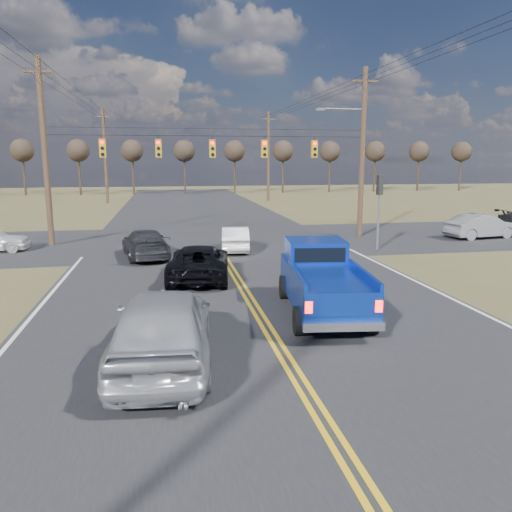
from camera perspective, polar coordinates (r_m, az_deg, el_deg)
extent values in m
plane|color=brown|center=(12.13, 3.44, -11.76)|extent=(160.00, 160.00, 0.00)
cube|color=#28282B|center=(21.55, -2.82, -1.61)|extent=(14.00, 120.00, 0.02)
cube|color=#28282B|center=(29.37, -4.84, 1.73)|extent=(120.00, 12.00, 0.02)
cylinder|color=#473323|center=(29.55, -22.98, 10.71)|extent=(0.32, 0.32, 10.00)
cube|color=#473323|center=(29.90, -23.61, 18.77)|extent=(1.60, 0.12, 0.12)
cylinder|color=#473323|center=(31.14, 12.06, 11.30)|extent=(0.32, 0.32, 10.00)
cube|color=#473323|center=(31.47, 12.38, 18.96)|extent=(1.60, 0.12, 0.12)
cylinder|color=black|center=(29.02, -5.04, 13.51)|extent=(18.00, 0.02, 0.02)
cylinder|color=black|center=(29.04, -5.05, 14.30)|extent=(18.00, 0.02, 0.02)
cube|color=#B28C14|center=(29.07, -17.13, 11.69)|extent=(0.34, 0.24, 1.00)
cylinder|color=#FF0C05|center=(28.93, -17.20, 12.35)|extent=(0.20, 0.06, 0.20)
cylinder|color=black|center=(28.93, -17.16, 11.70)|extent=(0.20, 0.06, 0.20)
cylinder|color=black|center=(28.92, -17.12, 11.04)|extent=(0.20, 0.06, 0.20)
cube|color=black|center=(28.91, -17.22, 12.57)|extent=(0.24, 0.14, 0.03)
cube|color=#B28C14|center=(28.88, -11.08, 11.97)|extent=(0.34, 0.24, 1.00)
cylinder|color=#FF0C05|center=(28.75, -11.11, 12.64)|extent=(0.20, 0.06, 0.20)
cylinder|color=black|center=(28.74, -11.09, 11.98)|extent=(0.20, 0.06, 0.20)
cylinder|color=black|center=(28.73, -11.06, 11.32)|extent=(0.20, 0.06, 0.20)
cube|color=black|center=(28.72, -11.12, 12.86)|extent=(0.24, 0.14, 0.03)
cube|color=#B28C14|center=(29.00, -5.01, 12.13)|extent=(0.34, 0.24, 1.00)
cylinder|color=#FF0C05|center=(28.87, -5.00, 12.79)|extent=(0.20, 0.06, 0.20)
cylinder|color=black|center=(28.86, -4.99, 12.13)|extent=(0.20, 0.06, 0.20)
cylinder|color=black|center=(28.85, -4.98, 11.48)|extent=(0.20, 0.06, 0.20)
cube|color=black|center=(28.84, -5.00, 13.01)|extent=(0.24, 0.14, 0.03)
cube|color=#B28C14|center=(29.43, 0.95, 12.15)|extent=(0.34, 0.24, 1.00)
cylinder|color=#FF0C05|center=(29.30, 1.00, 12.80)|extent=(0.20, 0.06, 0.20)
cylinder|color=black|center=(29.29, 1.00, 12.15)|extent=(0.20, 0.06, 0.20)
cylinder|color=black|center=(29.29, 1.00, 11.51)|extent=(0.20, 0.06, 0.20)
cube|color=black|center=(29.27, 1.02, 13.02)|extent=(0.24, 0.14, 0.03)
cube|color=#B28C14|center=(30.15, 6.68, 12.05)|extent=(0.34, 0.24, 1.00)
cylinder|color=#FF0C05|center=(30.03, 6.77, 12.68)|extent=(0.20, 0.06, 0.20)
cylinder|color=black|center=(30.02, 6.75, 12.05)|extent=(0.20, 0.06, 0.20)
cylinder|color=black|center=(30.01, 6.74, 11.42)|extent=(0.20, 0.06, 0.20)
cube|color=black|center=(30.00, 6.79, 12.89)|extent=(0.24, 0.14, 0.03)
cylinder|color=slate|center=(26.86, 13.80, 4.04)|extent=(0.12, 0.12, 3.20)
cube|color=black|center=(26.72, 13.97, 7.88)|extent=(0.24, 0.34, 1.00)
cylinder|color=slate|center=(30.78, 9.74, 16.23)|extent=(2.80, 0.10, 0.10)
cube|color=slate|center=(30.37, 7.34, 16.28)|extent=(0.55, 0.22, 0.14)
cylinder|color=#473323|center=(57.22, -16.86, 10.80)|extent=(0.32, 0.32, 10.00)
cube|color=#473323|center=(57.40, -17.09, 14.99)|extent=(1.60, 0.12, 0.12)
cylinder|color=#473323|center=(58.06, 1.43, 11.25)|extent=(0.32, 0.32, 10.00)
cube|color=#473323|center=(58.23, 1.45, 15.39)|extent=(1.60, 0.12, 0.12)
cylinder|color=black|center=(29.11, -25.51, 19.06)|extent=(0.02, 58.00, 0.02)
cylinder|color=black|center=(28.95, -24.09, 19.22)|extent=(0.02, 58.00, 0.02)
cylinder|color=black|center=(28.80, -22.66, 19.37)|extent=(0.02, 58.00, 0.02)
cylinder|color=black|center=(30.31, 11.85, 19.49)|extent=(0.02, 58.00, 0.02)
cylinder|color=black|center=(30.57, 13.14, 19.36)|extent=(0.02, 58.00, 0.02)
cylinder|color=black|center=(30.84, 14.41, 19.23)|extent=(0.02, 58.00, 0.02)
cylinder|color=#33261C|center=(73.22, -24.98, 8.42)|extent=(0.28, 0.28, 5.50)
sphere|color=#2D231C|center=(73.21, -25.18, 10.88)|extent=(3.00, 3.00, 3.00)
cylinder|color=#33261C|center=(71.79, -19.51, 8.78)|extent=(0.28, 0.28, 5.50)
sphere|color=#2D231C|center=(71.78, -19.68, 11.29)|extent=(3.00, 3.00, 3.00)
cylinder|color=#33261C|center=(71.03, -13.87, 9.07)|extent=(0.28, 0.28, 5.50)
sphere|color=#2D231C|center=(71.01, -13.98, 11.61)|extent=(3.00, 3.00, 3.00)
cylinder|color=#33261C|center=(70.95, -8.15, 9.27)|extent=(0.28, 0.28, 5.50)
sphere|color=#2D231C|center=(70.93, -8.22, 11.82)|extent=(3.00, 3.00, 3.00)
cylinder|color=#33261C|center=(71.55, -2.46, 9.38)|extent=(0.28, 0.28, 5.50)
sphere|color=#2D231C|center=(71.54, -2.48, 11.91)|extent=(3.00, 3.00, 3.00)
cylinder|color=#33261C|center=(72.83, 3.08, 9.41)|extent=(0.28, 0.28, 5.50)
sphere|color=#2D231C|center=(72.82, 3.10, 11.88)|extent=(3.00, 3.00, 3.00)
cylinder|color=#33261C|center=(74.75, 8.38, 9.35)|extent=(0.28, 0.28, 5.50)
sphere|color=#2D231C|center=(74.73, 8.45, 11.76)|extent=(3.00, 3.00, 3.00)
cylinder|color=#33261C|center=(77.25, 13.37, 9.22)|extent=(0.28, 0.28, 5.50)
sphere|color=#2D231C|center=(77.23, 13.48, 11.55)|extent=(3.00, 3.00, 3.00)
cylinder|color=#33261C|center=(80.29, 18.02, 9.04)|extent=(0.28, 0.28, 5.50)
sphere|color=#2D231C|center=(80.27, 18.15, 11.28)|extent=(3.00, 3.00, 3.00)
cylinder|color=#33261C|center=(83.80, 22.29, 8.82)|extent=(0.28, 0.28, 5.50)
sphere|color=#2D231C|center=(83.79, 22.45, 10.97)|extent=(3.00, 3.00, 3.00)
cylinder|color=black|center=(13.62, 5.06, -7.39)|extent=(0.42, 0.84, 0.81)
cylinder|color=black|center=(14.02, 12.91, -7.10)|extent=(0.42, 0.84, 0.81)
cylinder|color=black|center=(17.08, 3.31, -3.57)|extent=(0.42, 0.84, 0.81)
cylinder|color=black|center=(17.40, 9.61, -3.43)|extent=(0.42, 0.84, 0.81)
cube|color=#0F33A9|center=(15.36, 7.67, -3.37)|extent=(2.66, 5.66, 1.01)
cube|color=#0F33A9|center=(16.59, 6.79, 0.66)|extent=(2.06, 1.93, 0.73)
cube|color=black|center=(15.78, 7.32, 0.11)|extent=(1.61, 0.26, 0.45)
cube|color=#0F33A9|center=(14.04, 4.69, -2.11)|extent=(0.50, 3.32, 0.20)
cube|color=#0F33A9|center=(14.43, 12.27, -1.97)|extent=(0.50, 3.32, 0.20)
cube|color=#0F33A9|center=(12.75, 9.99, -5.47)|extent=(2.02, 0.32, 0.61)
cube|color=silver|center=(12.85, 9.98, -7.94)|extent=(2.08, 0.43, 0.22)
cube|color=#FF0C05|center=(12.56, 6.05, -5.87)|extent=(0.19, 0.08, 0.30)
cube|color=#FF0C05|center=(12.96, 13.87, -5.60)|extent=(0.19, 0.08, 0.30)
imported|color=#A3A6AB|center=(11.74, -10.62, -7.87)|extent=(2.59, 5.61, 1.86)
imported|color=black|center=(19.93, -6.53, -0.69)|extent=(2.86, 5.17, 1.37)
imported|color=white|center=(26.02, -2.39, 2.00)|extent=(1.80, 4.01, 1.28)
imported|color=#2E2F33|center=(24.74, -12.54, 1.38)|extent=(2.66, 4.96, 1.37)
imported|color=gray|center=(33.07, 24.36, 3.13)|extent=(2.25, 4.68, 1.48)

